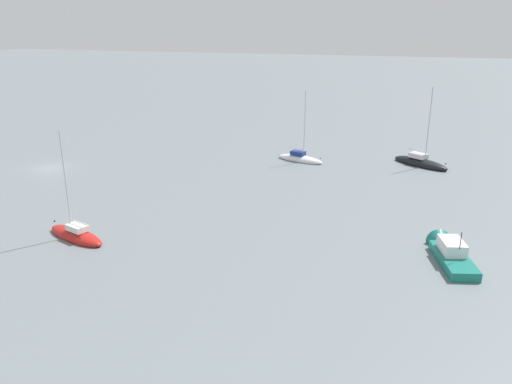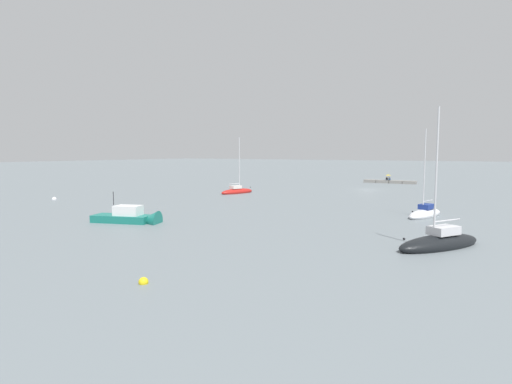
{
  "view_description": "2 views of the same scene",
  "coord_description": "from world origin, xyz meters",
  "px_view_note": "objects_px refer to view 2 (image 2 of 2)",
  "views": [
    {
      "loc": [
        45.31,
        43.52,
        16.33
      ],
      "look_at": [
        6.03,
        28.89,
        2.23
      ],
      "focal_mm": 34.84,
      "sensor_mm": 36.0,
      "label": 1
    },
    {
      "loc": [
        -20.33,
        72.78,
        6.58
      ],
      "look_at": [
        4.33,
        30.78,
        1.9
      ],
      "focal_mm": 29.55,
      "sensor_mm": 36.0,
      "label": 2
    }
  ],
  "objects_px": {
    "person_seated_blue_left": "(389,179)",
    "sailboat_black_far": "(440,243)",
    "person_seated_dark_right": "(387,179)",
    "motorboat_teal_near": "(132,219)",
    "sailboat_red_mid": "(237,191)",
    "umbrella_open_yellow": "(388,175)",
    "sailboat_white_outer": "(425,213)",
    "mooring_buoy_mid": "(54,199)",
    "mooring_buoy_near": "(143,282)"
  },
  "relations": [
    {
      "from": "person_seated_dark_right",
      "to": "motorboat_teal_near",
      "type": "height_order",
      "value": "motorboat_teal_near"
    },
    {
      "from": "sailboat_black_far",
      "to": "mooring_buoy_near",
      "type": "height_order",
      "value": "sailboat_black_far"
    },
    {
      "from": "mooring_buoy_near",
      "to": "sailboat_red_mid",
      "type": "bearing_deg",
      "value": -62.85
    },
    {
      "from": "person_seated_dark_right",
      "to": "sailboat_red_mid",
      "type": "xyz_separation_m",
      "value": [
        15.31,
        34.06,
        -0.56
      ]
    },
    {
      "from": "sailboat_white_outer",
      "to": "mooring_buoy_mid",
      "type": "bearing_deg",
      "value": 26.8
    },
    {
      "from": "sailboat_white_outer",
      "to": "motorboat_teal_near",
      "type": "height_order",
      "value": "sailboat_white_outer"
    },
    {
      "from": "sailboat_red_mid",
      "to": "sailboat_white_outer",
      "type": "bearing_deg",
      "value": -3.56
    },
    {
      "from": "umbrella_open_yellow",
      "to": "motorboat_teal_near",
      "type": "height_order",
      "value": "motorboat_teal_near"
    },
    {
      "from": "sailboat_black_far",
      "to": "person_seated_blue_left",
      "type": "bearing_deg",
      "value": -42.24
    },
    {
      "from": "mooring_buoy_mid",
      "to": "person_seated_dark_right",
      "type": "bearing_deg",
      "value": -120.19
    },
    {
      "from": "person_seated_blue_left",
      "to": "person_seated_dark_right",
      "type": "xyz_separation_m",
      "value": [
        0.56,
        -0.03,
        0.0
      ]
    },
    {
      "from": "person_seated_blue_left",
      "to": "umbrella_open_yellow",
      "type": "relative_size",
      "value": 0.58
    },
    {
      "from": "sailboat_red_mid",
      "to": "mooring_buoy_mid",
      "type": "relative_size",
      "value": 14.82
    },
    {
      "from": "person_seated_dark_right",
      "to": "sailboat_white_outer",
      "type": "height_order",
      "value": "sailboat_white_outer"
    },
    {
      "from": "sailboat_red_mid",
      "to": "sailboat_black_far",
      "type": "xyz_separation_m",
      "value": [
        -32.7,
        24.82,
        0.05
      ]
    },
    {
      "from": "person_seated_blue_left",
      "to": "person_seated_dark_right",
      "type": "height_order",
      "value": "same"
    },
    {
      "from": "person_seated_dark_right",
      "to": "mooring_buoy_near",
      "type": "xyz_separation_m",
      "value": [
        -5.66,
        74.95,
        -0.79
      ]
    },
    {
      "from": "motorboat_teal_near",
      "to": "person_seated_blue_left",
      "type": "bearing_deg",
      "value": 154.1
    },
    {
      "from": "person_seated_blue_left",
      "to": "motorboat_teal_near",
      "type": "bearing_deg",
      "value": 73.03
    },
    {
      "from": "sailboat_black_far",
      "to": "sailboat_white_outer",
      "type": "relative_size",
      "value": 1.08
    },
    {
      "from": "sailboat_red_mid",
      "to": "person_seated_dark_right",
      "type": "bearing_deg",
      "value": 81.66
    },
    {
      "from": "person_seated_blue_left",
      "to": "mooring_buoy_near",
      "type": "height_order",
      "value": "person_seated_blue_left"
    },
    {
      "from": "person_seated_blue_left",
      "to": "person_seated_dark_right",
      "type": "distance_m",
      "value": 0.56
    },
    {
      "from": "person_seated_dark_right",
      "to": "mooring_buoy_mid",
      "type": "distance_m",
      "value": 63.11
    },
    {
      "from": "umbrella_open_yellow",
      "to": "sailboat_black_far",
      "type": "relative_size",
      "value": 0.13
    },
    {
      "from": "umbrella_open_yellow",
      "to": "sailboat_red_mid",
      "type": "height_order",
      "value": "sailboat_red_mid"
    },
    {
      "from": "sailboat_red_mid",
      "to": "mooring_buoy_mid",
      "type": "height_order",
      "value": "sailboat_red_mid"
    },
    {
      "from": "person_seated_blue_left",
      "to": "sailboat_black_far",
      "type": "bearing_deg",
      "value": 97.37
    },
    {
      "from": "umbrella_open_yellow",
      "to": "sailboat_black_far",
      "type": "distance_m",
      "value": 61.4
    },
    {
      "from": "motorboat_teal_near",
      "to": "mooring_buoy_mid",
      "type": "bearing_deg",
      "value": -125.97
    },
    {
      "from": "person_seated_blue_left",
      "to": "mooring_buoy_near",
      "type": "bearing_deg",
      "value": 85.3
    },
    {
      "from": "person_seated_blue_left",
      "to": "sailboat_red_mid",
      "type": "bearing_deg",
      "value": 56.4
    },
    {
      "from": "sailboat_black_far",
      "to": "mooring_buoy_mid",
      "type": "bearing_deg",
      "value": 26.76
    },
    {
      "from": "sailboat_black_far",
      "to": "motorboat_teal_near",
      "type": "relative_size",
      "value": 1.48
    },
    {
      "from": "umbrella_open_yellow",
      "to": "motorboat_teal_near",
      "type": "distance_m",
      "value": 62.97
    },
    {
      "from": "sailboat_red_mid",
      "to": "sailboat_white_outer",
      "type": "relative_size",
      "value": 1.0
    },
    {
      "from": "person_seated_dark_right",
      "to": "motorboat_teal_near",
      "type": "relative_size",
      "value": 0.11
    },
    {
      "from": "sailboat_red_mid",
      "to": "motorboat_teal_near",
      "type": "height_order",
      "value": "sailboat_red_mid"
    },
    {
      "from": "person_seated_blue_left",
      "to": "umbrella_open_yellow",
      "type": "xyz_separation_m",
      "value": [
        0.29,
        -0.1,
        0.85
      ]
    },
    {
      "from": "sailboat_white_outer",
      "to": "motorboat_teal_near",
      "type": "distance_m",
      "value": 28.97
    },
    {
      "from": "sailboat_black_far",
      "to": "mooring_buoy_mid",
      "type": "height_order",
      "value": "sailboat_black_far"
    },
    {
      "from": "mooring_buoy_mid",
      "to": "sailboat_white_outer",
      "type": "bearing_deg",
      "value": -167.67
    },
    {
      "from": "motorboat_teal_near",
      "to": "mooring_buoy_near",
      "type": "distance_m",
      "value": 19.09
    },
    {
      "from": "umbrella_open_yellow",
      "to": "motorboat_teal_near",
      "type": "xyz_separation_m",
      "value": [
        8.87,
        62.33,
        -1.34
      ]
    },
    {
      "from": "umbrella_open_yellow",
      "to": "motorboat_teal_near",
      "type": "bearing_deg",
      "value": 81.9
    },
    {
      "from": "sailboat_red_mid",
      "to": "person_seated_blue_left",
      "type": "bearing_deg",
      "value": 80.86
    },
    {
      "from": "person_seated_dark_right",
      "to": "motorboat_teal_near",
      "type": "xyz_separation_m",
      "value": [
        8.6,
        62.27,
        -0.49
      ]
    },
    {
      "from": "sailboat_black_far",
      "to": "mooring_buoy_near",
      "type": "bearing_deg",
      "value": 85.65
    },
    {
      "from": "umbrella_open_yellow",
      "to": "motorboat_teal_near",
      "type": "relative_size",
      "value": 0.19
    },
    {
      "from": "person_seated_blue_left",
      "to": "motorboat_teal_near",
      "type": "height_order",
      "value": "motorboat_teal_near"
    }
  ]
}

